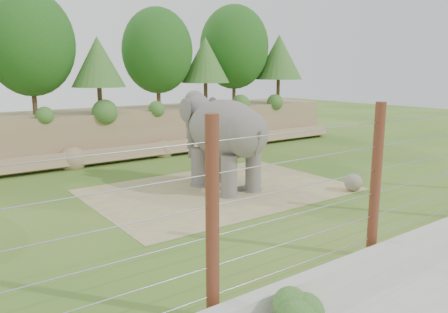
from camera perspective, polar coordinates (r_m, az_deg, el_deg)
ground at (r=15.11m, az=4.50°, el=-7.16°), size 90.00×90.00×0.00m
back_embankment at (r=25.57m, az=-13.30°, el=9.15°), size 30.00×5.52×8.77m
dirt_patch at (r=17.66m, az=-0.60°, el=-4.37°), size 10.00×7.00×0.02m
drain_grate at (r=17.89m, az=2.78°, el=-4.10°), size 1.00×0.60×0.03m
elephant at (r=17.46m, az=0.17°, el=1.80°), size 2.19×4.76×3.80m
stone_ball at (r=18.12m, az=16.53°, el=-3.25°), size 0.71×0.71×0.71m
retaining_wall at (r=11.93m, az=20.65°, el=-11.73°), size 26.00×0.35×0.50m
barrier_fence at (r=11.65m, az=19.20°, el=-3.10°), size 20.26×0.26×4.00m
walkway_shrub at (r=8.55m, az=9.58°, el=-19.51°), size 0.80×0.80×0.80m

